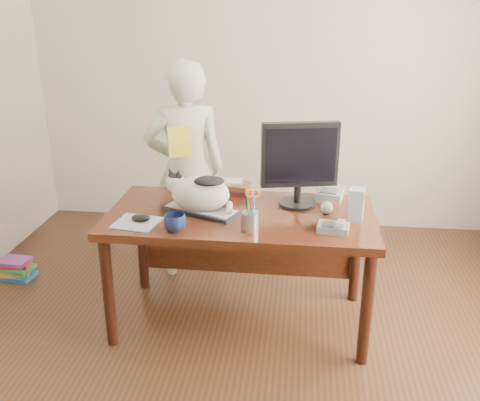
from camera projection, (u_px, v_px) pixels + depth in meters
name	position (u px, v px, depth m)	size (l,w,h in m)	color
room	(226.00, 142.00, 2.43)	(4.50, 4.50, 4.50)	black
desk	(242.00, 230.00, 3.33)	(1.60, 0.80, 0.75)	black
keyboard	(201.00, 210.00, 3.21)	(0.49, 0.33, 0.03)	black
cat	(198.00, 192.00, 3.17)	(0.44, 0.33, 0.25)	silver
monitor	(300.00, 160.00, 3.21)	(0.47, 0.27, 0.53)	black
pen_cup	(250.00, 219.00, 2.95)	(0.11, 0.11, 0.24)	#95959A
mousepad	(137.00, 223.00, 3.07)	(0.27, 0.26, 0.01)	#ADB3BA
mouse	(141.00, 218.00, 3.07)	(0.12, 0.09, 0.04)	black
coffee_mug	(175.00, 223.00, 2.95)	(0.12, 0.12, 0.10)	#0E1538
phone	(334.00, 227.00, 2.95)	(0.19, 0.15, 0.08)	slate
speaker	(356.00, 205.00, 3.07)	(0.10, 0.11, 0.19)	gray
baseball	(327.00, 208.00, 3.19)	(0.07, 0.07, 0.07)	beige
book_stack	(233.00, 187.00, 3.52)	(0.24, 0.18, 0.08)	#4F1517
calculator	(330.00, 194.00, 3.43)	(0.20, 0.24, 0.07)	slate
person	(186.00, 171.00, 3.83)	(0.58, 0.38, 1.58)	white
held_book	(179.00, 142.00, 3.58)	(0.17, 0.14, 0.21)	gold
book_pile_b	(17.00, 269.00, 3.97)	(0.26, 0.20, 0.15)	#165289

